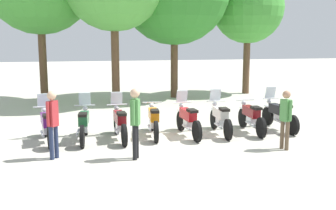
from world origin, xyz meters
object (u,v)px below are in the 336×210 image
Objects in this scene: motorcycle_0 at (47,125)px; motorcycle_3 at (154,120)px; motorcycle_4 at (188,119)px; motorcycle_5 at (220,118)px; person_0 at (135,118)px; motorcycle_6 at (251,117)px; person_2 at (53,119)px; motorcycle_7 at (279,114)px; person_1 at (286,116)px; motorcycle_1 at (84,123)px; tree_3 at (248,8)px; motorcycle_2 at (120,122)px.

motorcycle_0 is 3.18m from motorcycle_3.
motorcycle_4 is at bearing -100.93° from motorcycle_0.
person_0 is at bearing 128.21° from motorcycle_5.
motorcycle_0 is at bearing 92.10° from motorcycle_5.
motorcycle_6 is 1.22× the size of person_0.
person_0 is 1.04× the size of person_2.
person_1 is (-0.97, -2.28, 0.43)m from motorcycle_7.
person_2 is at bearing 127.45° from motorcycle_3.
person_0 is (2.34, -2.15, 0.55)m from motorcycle_0.
motorcycle_0 is 6.78m from person_1.
motorcycle_7 is 7.36m from person_2.
motorcycle_4 is 2.12m from motorcycle_6.
person_1 is 6.13m from person_2.
person_2 is (-7.08, -1.93, 0.50)m from motorcycle_7.
motorcycle_1 is at bearing -100.72° from motorcycle_0.
motorcycle_6 is (1.06, 0.03, -0.01)m from motorcycle_5.
motorcycle_4 is at bearing -108.25° from person_0.
motorcycle_5 is 2.12m from motorcycle_7.
person_2 is (-2.86, -1.86, 0.52)m from motorcycle_3.
motorcycle_1 reaches higher than motorcycle_3.
motorcycle_1 and motorcycle_7 have the same top height.
tree_3 is at bearing -92.54° from person_2.
motorcycle_5 is (5.29, -0.00, 0.00)m from motorcycle_0.
motorcycle_0 is 1.83m from person_2.
motorcycle_1 is at bearing 91.16° from motorcycle_6.
motorcycle_1 is 1.05m from motorcycle_2.
motorcycle_2 is at bearing 92.17° from motorcycle_6.
motorcycle_5 is at bearing -116.79° from tree_3.
motorcycle_1 is 1.00× the size of motorcycle_7.
tree_3 reaches higher than motorcycle_6.
motorcycle_6 is at bearing -127.99° from person_0.
person_0 is at bearing 110.69° from motorcycle_7.
person_1 is at bearing -155.51° from person_0.
tree_3 reaches higher than motorcycle_3.
motorcycle_2 is at bearing -102.46° from motorcycle_0.
person_0 is (-1.89, -2.12, 0.55)m from motorcycle_4.
person_1 is at bearing -119.76° from motorcycle_3.
motorcycle_1 and motorcycle_4 have the same top height.
motorcycle_0 is 3.23m from person_0.
motorcycle_0 is at bearing 93.66° from motorcycle_1.
motorcycle_3 and motorcycle_6 have the same top height.
motorcycle_0 is 5.29m from motorcycle_5.
motorcycle_1 is 2.12m from motorcycle_3.
motorcycle_1 and motorcycle_5 have the same top height.
motorcycle_3 is at bearing -82.76° from motorcycle_2.
motorcycle_7 is at bearing -84.62° from motorcycle_3.
motorcycle_0 and motorcycle_7 have the same top height.
person_0 is at bearing -177.56° from motorcycle_2.
motorcycle_4 is at bearing 93.76° from motorcycle_5.
motorcycle_4 is 1.22× the size of person_0.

